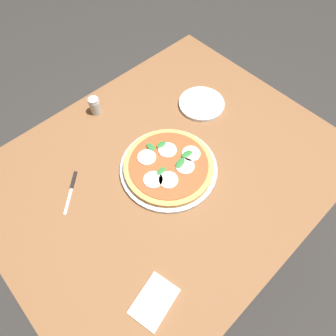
# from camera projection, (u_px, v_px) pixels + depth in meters

# --- Properties ---
(ground_plane) EXTENTS (6.00, 6.00, 0.00)m
(ground_plane) POSITION_uv_depth(u_px,v_px,m) (167.00, 237.00, 1.69)
(ground_plane) COLOR #2D2B28
(dining_table) EXTENTS (1.20, 0.96, 0.75)m
(dining_table) POSITION_uv_depth(u_px,v_px,m) (167.00, 182.00, 1.14)
(dining_table) COLOR brown
(dining_table) RESTS_ON ground_plane
(serving_tray) EXTENTS (0.34, 0.34, 0.01)m
(serving_tray) POSITION_uv_depth(u_px,v_px,m) (168.00, 169.00, 1.04)
(serving_tray) COLOR #B2B2B7
(serving_tray) RESTS_ON dining_table
(pizza) EXTENTS (0.31, 0.31, 0.03)m
(pizza) POSITION_uv_depth(u_px,v_px,m) (168.00, 166.00, 1.03)
(pizza) COLOR tan
(pizza) RESTS_ON serving_tray
(plate_white) EXTENTS (0.18, 0.18, 0.01)m
(plate_white) POSITION_uv_depth(u_px,v_px,m) (201.00, 104.00, 1.20)
(plate_white) COLOR white
(plate_white) RESTS_ON dining_table
(napkin) EXTENTS (0.15, 0.12, 0.01)m
(napkin) POSITION_uv_depth(u_px,v_px,m) (154.00, 301.00, 0.82)
(napkin) COLOR white
(napkin) RESTS_ON dining_table
(knife) EXTENTS (0.12, 0.12, 0.01)m
(knife) POSITION_uv_depth(u_px,v_px,m) (72.00, 187.00, 1.01)
(knife) COLOR black
(knife) RESTS_ON dining_table
(pepper_shaker) EXTENTS (0.04, 0.04, 0.07)m
(pepper_shaker) POSITION_uv_depth(u_px,v_px,m) (95.00, 106.00, 1.16)
(pepper_shaker) COLOR #B2B7AD
(pepper_shaker) RESTS_ON dining_table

